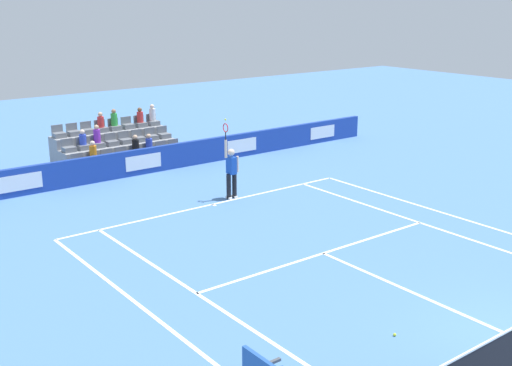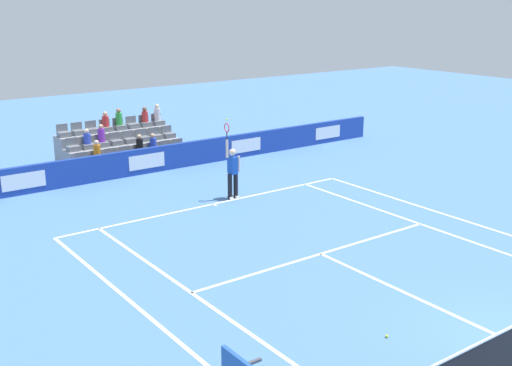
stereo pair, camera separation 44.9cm
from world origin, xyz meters
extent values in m
cube|color=white|center=(0.00, -11.89, 0.00)|extent=(10.97, 0.10, 0.01)
cube|color=white|center=(0.00, -6.40, 0.00)|extent=(8.23, 0.10, 0.01)
cube|color=white|center=(0.00, -3.20, 0.00)|extent=(0.10, 6.40, 0.01)
cube|color=white|center=(4.12, -5.95, 0.00)|extent=(0.10, 11.89, 0.01)
cube|color=white|center=(-4.12, -5.95, 0.00)|extent=(0.10, 11.89, 0.01)
cube|color=white|center=(5.49, -5.95, 0.00)|extent=(0.10, 11.89, 0.01)
cube|color=white|center=(-5.49, -5.95, 0.00)|extent=(0.10, 11.89, 0.01)
cube|color=white|center=(0.00, -11.79, 0.00)|extent=(0.10, 0.20, 0.01)
cube|color=#193899|center=(0.00, -16.87, 0.51)|extent=(24.20, 0.20, 1.03)
cube|color=white|center=(-9.68, -16.76, 0.51)|extent=(1.55, 0.01, 0.57)
cube|color=white|center=(-4.84, -16.76, 0.51)|extent=(1.55, 0.01, 0.57)
cube|color=white|center=(0.00, -16.76, 0.51)|extent=(1.55, 0.01, 0.57)
cube|color=white|center=(4.84, -16.76, 0.51)|extent=(1.55, 0.01, 0.57)
cylinder|color=black|center=(-1.04, -12.04, 0.45)|extent=(0.16, 0.16, 0.90)
cylinder|color=black|center=(-0.80, -12.05, 0.45)|extent=(0.16, 0.16, 0.90)
cube|color=white|center=(-1.04, -12.04, 0.04)|extent=(0.13, 0.26, 0.08)
cube|color=white|center=(-0.80, -12.05, 0.04)|extent=(0.13, 0.26, 0.08)
cube|color=#1947B2|center=(-0.92, -12.05, 1.20)|extent=(0.23, 0.37, 0.60)
sphere|color=beige|center=(-0.92, -12.05, 1.66)|extent=(0.24, 0.24, 0.24)
cylinder|color=beige|center=(-0.70, -12.05, 1.81)|extent=(0.09, 0.09, 0.62)
cylinder|color=beige|center=(-1.14, -11.99, 1.22)|extent=(0.09, 0.09, 0.56)
cylinder|color=black|center=(-0.70, -12.05, 2.26)|extent=(0.04, 0.04, 0.28)
torus|color=red|center=(-0.70, -12.05, 2.54)|extent=(0.04, 0.31, 0.31)
sphere|color=#D1E533|center=(-0.70, -12.05, 2.82)|extent=(0.07, 0.07, 0.07)
cube|color=#474C54|center=(6.69, -0.55, 1.93)|extent=(0.56, 0.05, 0.04)
cube|color=gray|center=(0.00, -17.95, 0.21)|extent=(4.96, 0.95, 0.42)
cube|color=slate|center=(-2.17, -17.95, 0.52)|extent=(0.48, 0.44, 0.20)
cube|color=slate|center=(-2.17, -18.15, 0.77)|extent=(0.48, 0.04, 0.30)
cube|color=slate|center=(-1.55, -17.95, 0.52)|extent=(0.48, 0.44, 0.20)
cube|color=slate|center=(-1.55, -18.15, 0.77)|extent=(0.48, 0.04, 0.30)
cube|color=slate|center=(-0.93, -17.95, 0.52)|extent=(0.48, 0.44, 0.20)
cube|color=slate|center=(-0.93, -18.15, 0.77)|extent=(0.48, 0.04, 0.30)
cube|color=slate|center=(-0.31, -17.95, 0.52)|extent=(0.48, 0.44, 0.20)
cube|color=slate|center=(-0.31, -18.15, 0.77)|extent=(0.48, 0.04, 0.30)
cube|color=slate|center=(0.31, -17.95, 0.52)|extent=(0.48, 0.44, 0.20)
cube|color=slate|center=(0.31, -18.15, 0.77)|extent=(0.48, 0.04, 0.30)
cube|color=slate|center=(0.93, -17.95, 0.52)|extent=(0.48, 0.44, 0.20)
cube|color=slate|center=(0.93, -18.15, 0.77)|extent=(0.48, 0.04, 0.30)
cube|color=slate|center=(1.55, -17.95, 0.52)|extent=(0.48, 0.44, 0.20)
cube|color=slate|center=(1.55, -18.15, 0.77)|extent=(0.48, 0.04, 0.30)
cube|color=slate|center=(2.17, -17.95, 0.52)|extent=(0.48, 0.44, 0.20)
cube|color=slate|center=(2.17, -18.15, 0.77)|extent=(0.48, 0.04, 0.30)
cube|color=gray|center=(0.00, -18.90, 0.42)|extent=(4.96, 0.95, 0.84)
cube|color=slate|center=(-2.17, -18.90, 0.94)|extent=(0.48, 0.44, 0.20)
cube|color=slate|center=(-2.17, -19.10, 1.19)|extent=(0.48, 0.04, 0.30)
cube|color=slate|center=(-1.55, -18.90, 0.94)|extent=(0.48, 0.44, 0.20)
cube|color=slate|center=(-1.55, -19.10, 1.19)|extent=(0.48, 0.04, 0.30)
cube|color=slate|center=(-0.93, -18.90, 0.94)|extent=(0.48, 0.44, 0.20)
cube|color=slate|center=(-0.93, -19.10, 1.19)|extent=(0.48, 0.04, 0.30)
cube|color=slate|center=(-0.31, -18.90, 0.94)|extent=(0.48, 0.44, 0.20)
cube|color=slate|center=(-0.31, -19.10, 1.19)|extent=(0.48, 0.04, 0.30)
cube|color=slate|center=(0.31, -18.90, 0.94)|extent=(0.48, 0.44, 0.20)
cube|color=slate|center=(0.31, -19.10, 1.19)|extent=(0.48, 0.04, 0.30)
cube|color=slate|center=(0.93, -18.90, 0.94)|extent=(0.48, 0.44, 0.20)
cube|color=slate|center=(0.93, -19.10, 1.19)|extent=(0.48, 0.04, 0.30)
cube|color=slate|center=(1.55, -18.90, 0.94)|extent=(0.48, 0.44, 0.20)
cube|color=slate|center=(1.55, -19.10, 1.19)|extent=(0.48, 0.04, 0.30)
cube|color=slate|center=(2.17, -18.90, 0.94)|extent=(0.48, 0.44, 0.20)
cube|color=slate|center=(2.17, -19.10, 1.19)|extent=(0.48, 0.04, 0.30)
cube|color=gray|center=(0.00, -19.85, 0.63)|extent=(4.96, 0.95, 1.26)
cube|color=slate|center=(-2.17, -19.85, 1.36)|extent=(0.48, 0.44, 0.20)
cube|color=slate|center=(-2.17, -20.05, 1.61)|extent=(0.48, 0.04, 0.30)
cube|color=slate|center=(-1.55, -19.85, 1.36)|extent=(0.48, 0.44, 0.20)
cube|color=slate|center=(-1.55, -20.05, 1.61)|extent=(0.48, 0.04, 0.30)
cube|color=slate|center=(-0.93, -19.85, 1.36)|extent=(0.48, 0.44, 0.20)
cube|color=slate|center=(-0.93, -20.05, 1.61)|extent=(0.48, 0.04, 0.30)
cube|color=slate|center=(-0.31, -19.85, 1.36)|extent=(0.48, 0.44, 0.20)
cube|color=slate|center=(-0.31, -20.05, 1.61)|extent=(0.48, 0.04, 0.30)
cube|color=slate|center=(0.31, -19.85, 1.36)|extent=(0.48, 0.44, 0.20)
cube|color=slate|center=(0.31, -20.05, 1.61)|extent=(0.48, 0.04, 0.30)
cube|color=slate|center=(0.93, -19.85, 1.36)|extent=(0.48, 0.44, 0.20)
cube|color=slate|center=(0.93, -20.05, 1.61)|extent=(0.48, 0.04, 0.30)
cube|color=slate|center=(1.55, -19.85, 1.36)|extent=(0.48, 0.44, 0.20)
cube|color=slate|center=(1.55, -20.05, 1.61)|extent=(0.48, 0.04, 0.30)
cube|color=slate|center=(2.17, -19.85, 1.36)|extent=(0.48, 0.44, 0.20)
cube|color=slate|center=(2.17, -20.05, 1.61)|extent=(0.48, 0.04, 0.30)
cylinder|color=purple|center=(0.93, -18.95, 1.31)|extent=(0.28, 0.28, 0.54)
sphere|color=#D3A884|center=(0.93, -18.95, 1.68)|extent=(0.20, 0.20, 0.20)
cylinder|color=red|center=(-1.55, -19.90, 1.69)|extent=(0.28, 0.28, 0.46)
sphere|color=brown|center=(-1.55, -19.90, 2.02)|extent=(0.20, 0.20, 0.20)
cylinder|color=green|center=(-0.31, -19.90, 1.72)|extent=(0.28, 0.28, 0.52)
sphere|color=#9E7251|center=(-0.31, -19.90, 2.08)|extent=(0.20, 0.20, 0.20)
cylinder|color=blue|center=(1.55, -18.95, 1.25)|extent=(0.28, 0.28, 0.42)
sphere|color=beige|center=(1.55, -18.95, 1.56)|extent=(0.20, 0.20, 0.20)
cylinder|color=orange|center=(1.55, -18.00, 0.89)|extent=(0.28, 0.28, 0.54)
sphere|color=beige|center=(1.55, -18.00, 1.26)|extent=(0.20, 0.20, 0.20)
cylinder|color=black|center=(-0.31, -18.00, 0.89)|extent=(0.28, 0.28, 0.54)
sphere|color=#D3A884|center=(-0.31, -18.00, 1.26)|extent=(0.20, 0.20, 0.20)
cylinder|color=white|center=(-2.17, -19.90, 1.73)|extent=(0.28, 0.28, 0.54)
sphere|color=beige|center=(-2.17, -19.90, 2.10)|extent=(0.20, 0.20, 0.20)
cylinder|color=red|center=(0.31, -19.90, 1.69)|extent=(0.28, 0.28, 0.45)
sphere|color=#D3A884|center=(0.31, -19.90, 2.01)|extent=(0.20, 0.20, 0.20)
cylinder|color=blue|center=(-0.93, -18.00, 0.87)|extent=(0.28, 0.28, 0.51)
sphere|color=#D3A884|center=(-0.93, -18.00, 1.23)|extent=(0.20, 0.20, 0.20)
sphere|color=#D1E533|center=(1.92, -2.20, 0.03)|extent=(0.07, 0.07, 0.07)
camera|label=1|loc=(11.48, 5.51, 6.75)|focal=45.13mm
camera|label=2|loc=(11.12, 5.78, 6.75)|focal=45.13mm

